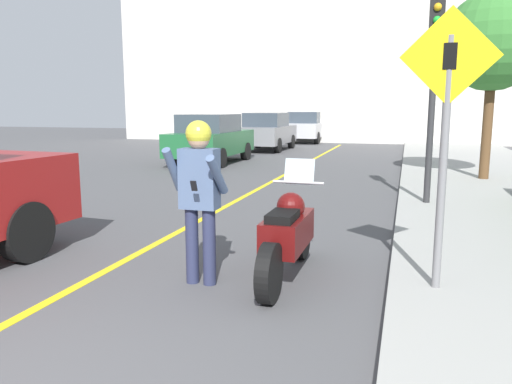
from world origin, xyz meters
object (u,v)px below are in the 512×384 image
object	(u,v)px
crossing_sign	(446,124)
street_tree	(494,42)
parked_car_green	(211,138)
parked_car_silver	(306,127)
traffic_light	(435,56)
person_biker	(199,185)
motorcycle	(288,234)
parked_car_grey	(267,131)

from	to	relation	value
crossing_sign	street_tree	distance (m)	8.94
parked_car_green	parked_car_silver	distance (m)	11.52
parked_car_silver	traffic_light	bearing A→B (deg)	-71.81
person_biker	parked_car_green	world-z (taller)	person_biker
motorcycle	parked_car_silver	world-z (taller)	parked_car_silver
traffic_light	crossing_sign	bearing A→B (deg)	-90.74
person_biker	parked_car_green	distance (m)	12.14
motorcycle	person_biker	size ratio (longest dim) A/B	1.21
street_tree	parked_car_grey	distance (m)	11.68
motorcycle	parked_car_green	world-z (taller)	parked_car_green
traffic_light	motorcycle	bearing A→B (deg)	-109.58
crossing_sign	parked_car_green	xyz separation A→B (m)	(-6.85, 11.01, -0.88)
person_biker	parked_car_grey	world-z (taller)	person_biker
traffic_light	parked_car_green	size ratio (longest dim) A/B	0.93
traffic_light	parked_car_green	bearing A→B (deg)	137.86
motorcycle	traffic_light	xyz separation A→B (m)	(1.63, 4.58, 2.33)
motorcycle	crossing_sign	distance (m)	2.01
person_biker	crossing_sign	distance (m)	2.52
motorcycle	crossing_sign	world-z (taller)	crossing_sign
street_tree	parked_car_silver	xyz separation A→B (m)	(-7.32, 13.85, -2.62)
motorcycle	person_biker	world-z (taller)	person_biker
person_biker	traffic_light	bearing A→B (deg)	63.80
street_tree	parked_car_silver	distance (m)	15.89
person_biker	parked_car_grey	distance (m)	17.49
motorcycle	parked_car_silver	xyz separation A→B (m)	(-4.20, 22.30, 0.36)
motorcycle	parked_car_grey	distance (m)	17.26
street_tree	parked_car_silver	world-z (taller)	street_tree
crossing_sign	parked_car_green	world-z (taller)	crossing_sign
motorcycle	crossing_sign	size ratio (longest dim) A/B	0.79
person_biker	parked_car_silver	world-z (taller)	person_biker
traffic_light	street_tree	size ratio (longest dim) A/B	0.85
parked_car_grey	crossing_sign	bearing A→B (deg)	-68.98
traffic_light	street_tree	world-z (taller)	street_tree
parked_car_grey	street_tree	bearing A→B (deg)	-45.41
crossing_sign	parked_car_green	size ratio (longest dim) A/B	0.64
traffic_light	parked_car_green	distance (m)	9.53
parked_car_green	motorcycle	bearing A→B (deg)	-64.00
traffic_light	parked_car_green	world-z (taller)	traffic_light
motorcycle	traffic_light	distance (m)	5.39
parked_car_grey	person_biker	bearing A→B (deg)	-76.75
parked_car_green	parked_car_grey	distance (m)	5.74
street_tree	parked_car_green	distance (m)	9.13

